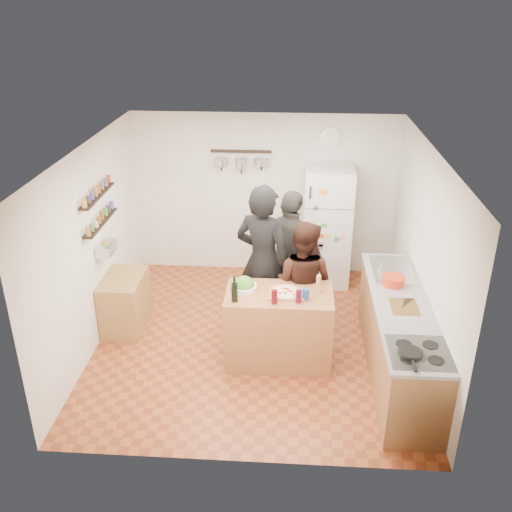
# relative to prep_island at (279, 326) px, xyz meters

# --- Properties ---
(room_shell) EXTENTS (4.20, 4.20, 4.20)m
(room_shell) POSITION_rel_prep_island_xyz_m (-0.31, 0.77, 0.79)
(room_shell) COLOR brown
(room_shell) RESTS_ON ground
(prep_island) EXTENTS (1.25, 0.72, 0.91)m
(prep_island) POSITION_rel_prep_island_xyz_m (0.00, 0.00, 0.00)
(prep_island) COLOR #A0663A
(prep_island) RESTS_ON floor
(pizza_board) EXTENTS (0.42, 0.34, 0.02)m
(pizza_board) POSITION_rel_prep_island_xyz_m (0.08, -0.02, 0.47)
(pizza_board) COLOR #9A6438
(pizza_board) RESTS_ON prep_island
(pizza) EXTENTS (0.34, 0.34, 0.02)m
(pizza) POSITION_rel_prep_island_xyz_m (0.08, -0.02, 0.48)
(pizza) COLOR #D7B78D
(pizza) RESTS_ON pizza_board
(salad_bowl) EXTENTS (0.31, 0.31, 0.06)m
(salad_bowl) POSITION_rel_prep_island_xyz_m (-0.42, 0.05, 0.49)
(salad_bowl) COLOR silver
(salad_bowl) RESTS_ON prep_island
(wine_bottle) EXTENTS (0.07, 0.07, 0.22)m
(wine_bottle) POSITION_rel_prep_island_xyz_m (-0.50, -0.22, 0.57)
(wine_bottle) COLOR black
(wine_bottle) RESTS_ON prep_island
(wine_glass_near) EXTENTS (0.07, 0.07, 0.16)m
(wine_glass_near) POSITION_rel_prep_island_xyz_m (-0.05, -0.24, 0.54)
(wine_glass_near) COLOR #55070E
(wine_glass_near) RESTS_ON prep_island
(wine_glass_far) EXTENTS (0.06, 0.06, 0.16)m
(wine_glass_far) POSITION_rel_prep_island_xyz_m (0.22, -0.20, 0.53)
(wine_glass_far) COLOR #4F061B
(wine_glass_far) RESTS_ON prep_island
(pepper_mill) EXTENTS (0.06, 0.06, 0.18)m
(pepper_mill) POSITION_rel_prep_island_xyz_m (0.45, 0.05, 0.55)
(pepper_mill) COLOR #AE8D49
(pepper_mill) RESTS_ON prep_island
(salt_canister) EXTENTS (0.08, 0.08, 0.13)m
(salt_canister) POSITION_rel_prep_island_xyz_m (0.30, -0.12, 0.52)
(salt_canister) COLOR navy
(salt_canister) RESTS_ON prep_island
(person_left) EXTENTS (0.88, 0.75, 2.03)m
(person_left) POSITION_rel_prep_island_xyz_m (-0.22, 0.59, 0.56)
(person_left) COLOR black
(person_left) RESTS_ON floor
(person_center) EXTENTS (0.96, 0.85, 1.62)m
(person_center) POSITION_rel_prep_island_xyz_m (0.27, 0.47, 0.36)
(person_center) COLOR black
(person_center) RESTS_ON floor
(person_back) EXTENTS (1.13, 0.97, 1.82)m
(person_back) POSITION_rel_prep_island_xyz_m (0.13, 0.99, 0.46)
(person_back) COLOR #2E2C28
(person_back) RESTS_ON floor
(counter_run) EXTENTS (0.63, 2.63, 0.90)m
(counter_run) POSITION_rel_prep_island_xyz_m (1.39, -0.17, -0.01)
(counter_run) COLOR #9E7042
(counter_run) RESTS_ON floor
(stove_top) EXTENTS (0.60, 0.62, 0.02)m
(stove_top) POSITION_rel_prep_island_xyz_m (1.39, -1.12, 0.46)
(stove_top) COLOR white
(stove_top) RESTS_ON counter_run
(skillet) EXTENTS (0.24, 0.24, 0.05)m
(skillet) POSITION_rel_prep_island_xyz_m (1.29, -1.17, 0.49)
(skillet) COLOR black
(skillet) RESTS_ON stove_top
(sink) EXTENTS (0.50, 0.80, 0.03)m
(sink) POSITION_rel_prep_island_xyz_m (1.39, 0.68, 0.46)
(sink) COLOR silver
(sink) RESTS_ON counter_run
(cutting_board) EXTENTS (0.30, 0.40, 0.02)m
(cutting_board) POSITION_rel_prep_island_xyz_m (1.39, -0.24, 0.46)
(cutting_board) COLOR olive
(cutting_board) RESTS_ON counter_run
(red_bowl) EXTENTS (0.26, 0.26, 0.11)m
(red_bowl) POSITION_rel_prep_island_xyz_m (1.34, 0.28, 0.52)
(red_bowl) COLOR red
(red_bowl) RESTS_ON counter_run
(fridge) EXTENTS (0.70, 0.68, 1.80)m
(fridge) POSITION_rel_prep_island_xyz_m (0.64, 2.13, 0.45)
(fridge) COLOR white
(fridge) RESTS_ON floor
(wall_clock) EXTENTS (0.30, 0.03, 0.30)m
(wall_clock) POSITION_rel_prep_island_xyz_m (0.64, 2.46, 1.69)
(wall_clock) COLOR silver
(wall_clock) RESTS_ON back_wall
(spice_shelf_lower) EXTENTS (0.12, 1.00, 0.02)m
(spice_shelf_lower) POSITION_rel_prep_island_xyz_m (-2.24, 0.58, 1.04)
(spice_shelf_lower) COLOR black
(spice_shelf_lower) RESTS_ON left_wall
(spice_shelf_upper) EXTENTS (0.12, 1.00, 0.02)m
(spice_shelf_upper) POSITION_rel_prep_island_xyz_m (-2.24, 0.58, 1.40)
(spice_shelf_upper) COLOR black
(spice_shelf_upper) RESTS_ON left_wall
(produce_basket) EXTENTS (0.18, 0.35, 0.14)m
(produce_basket) POSITION_rel_prep_island_xyz_m (-2.21, 0.58, 0.69)
(produce_basket) COLOR silver
(produce_basket) RESTS_ON left_wall
(side_table) EXTENTS (0.50, 0.80, 0.73)m
(side_table) POSITION_rel_prep_island_xyz_m (-2.05, 0.60, -0.09)
(side_table) COLOR #AD8148
(side_table) RESTS_ON floor
(pot_rack) EXTENTS (0.90, 0.04, 0.04)m
(pot_rack) POSITION_rel_prep_island_xyz_m (-0.66, 2.38, 1.49)
(pot_rack) COLOR black
(pot_rack) RESTS_ON back_wall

